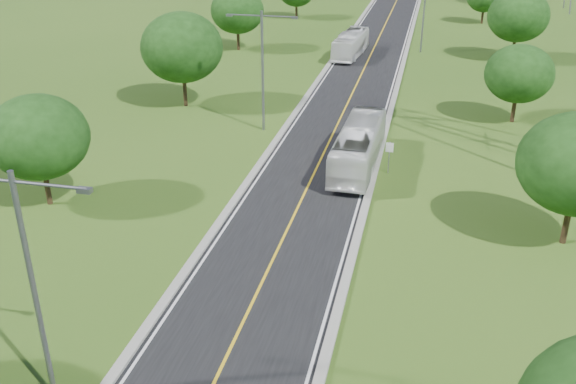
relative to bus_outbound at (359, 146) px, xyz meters
name	(u,v)px	position (x,y,z in m)	size (l,w,h in m)	color
ground	(356,87)	(-2.91, 21.41, -1.65)	(260.00, 260.00, 0.00)	#2F5016
road	(362,73)	(-2.91, 27.41, -1.62)	(8.00, 150.00, 0.06)	black
curb_left	(325,70)	(-7.16, 27.41, -1.54)	(0.50, 150.00, 0.22)	gray
curb_right	(400,74)	(1.34, 27.41, -1.54)	(0.50, 150.00, 0.22)	gray
speed_limit_sign	(389,153)	(2.29, -0.60, -0.05)	(0.55, 0.09, 2.40)	slate
streetlight_near_left	(30,273)	(-8.91, -26.59, 4.29)	(5.90, 0.25, 10.00)	slate
streetlight_mid_left	(262,61)	(-8.91, 6.41, 4.29)	(5.90, 0.25, 10.00)	slate
streetlight_far_right	(425,4)	(3.09, 39.41, 4.29)	(5.90, 0.25, 10.00)	slate
tree_lb	(39,137)	(-18.91, -10.59, 2.99)	(6.30, 6.30, 7.33)	black
tree_lc	(182,47)	(-17.91, 11.41, 3.92)	(7.56, 7.56, 8.79)	black
tree_ld	(237,11)	(-19.91, 35.41, 3.30)	(6.72, 6.72, 7.82)	black
tree_rc	(519,74)	(12.09, 13.41, 2.68)	(5.88, 5.88, 6.84)	black
tree_rd	(518,16)	(14.09, 37.41, 3.61)	(7.14, 7.14, 8.30)	black
bus_outbound	(359,146)	(0.00, 0.00, 0.00)	(2.67, 11.42, 3.18)	silver
bus_inbound	(351,44)	(-5.32, 35.00, -0.11)	(2.49, 10.65, 2.97)	white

